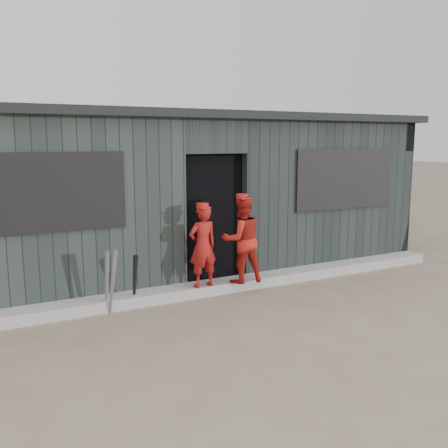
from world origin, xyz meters
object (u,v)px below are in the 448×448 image
bat_right (135,280)px  player_grey_back (235,239)px  bat_mid (107,281)px  player_red_left (203,246)px  bat_left (113,282)px  dugout (178,193)px  player_red_right (242,239)px

bat_right → player_grey_back: 1.96m
bat_mid → player_red_left: 1.40m
bat_left → bat_mid: size_ratio=1.05×
bat_mid → bat_right: (0.38, 0.05, -0.05)m
bat_left → player_red_left: 1.37m
bat_left → dugout: dugout is taller
player_grey_back → dugout: 1.42m
bat_left → player_red_right: player_red_right is taller
bat_left → bat_mid: bearing=106.1°
player_grey_back → bat_left: bearing=5.3°
player_red_right → dugout: dugout is taller
bat_left → bat_right: bat_left is taller
player_red_left → dugout: 1.93m
player_red_left → player_red_right: bearing=170.1°
bat_right → bat_left: bearing=-152.3°
bat_mid → dugout: size_ratio=0.10×
bat_mid → player_red_right: size_ratio=0.65×
bat_mid → dugout: dugout is taller
bat_right → player_red_right: size_ratio=0.57×
dugout → player_red_left: bearing=-102.2°
bat_left → bat_mid: bat_left is taller
bat_mid → bat_right: bearing=6.9°
bat_right → player_red_left: player_red_left is taller
player_grey_back → bat_right: bearing=3.6°
bat_right → dugout: bearing=52.2°
bat_right → player_grey_back: (1.85, 0.60, 0.27)m
bat_mid → player_red_right: (1.96, -0.05, 0.37)m
player_red_right → player_grey_back: (0.27, 0.69, -0.15)m
player_red_right → bat_left: bearing=8.6°
bat_mid → player_grey_back: size_ratio=0.65×
bat_left → dugout: (1.71, 1.94, 0.86)m
player_red_right → dugout: 1.94m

